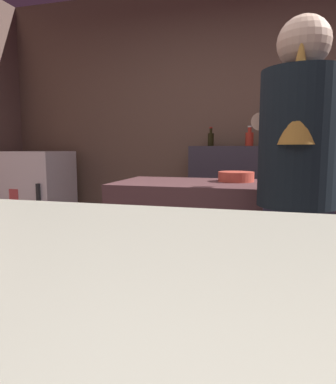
% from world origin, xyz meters
% --- Properties ---
extents(wall_back, '(5.20, 0.10, 2.70)m').
position_xyz_m(wall_back, '(0.00, 2.20, 1.35)').
color(wall_back, brown).
rests_on(wall_back, ground).
extents(prep_counter, '(2.10, 0.60, 0.94)m').
position_xyz_m(prep_counter, '(0.35, 0.73, 0.47)').
color(prep_counter, brown).
rests_on(prep_counter, ground).
extents(back_shelf, '(0.88, 0.36, 1.16)m').
position_xyz_m(back_shelf, '(-0.04, 1.92, 0.58)').
color(back_shelf, '#35313B').
rests_on(back_shelf, ground).
extents(mini_fridge, '(0.57, 0.58, 1.11)m').
position_xyz_m(mini_fridge, '(-2.06, 1.75, 0.56)').
color(mini_fridge, white).
rests_on(mini_fridge, ground).
extents(bartender, '(0.47, 0.54, 1.69)m').
position_xyz_m(bartender, '(0.31, 0.28, 0.98)').
color(bartender, '#29243A').
rests_on(bartender, ground).
extents(mixing_bowl, '(0.22, 0.22, 0.06)m').
position_xyz_m(mixing_bowl, '(0.01, 0.82, 0.97)').
color(mixing_bowl, '#CB4C3B').
rests_on(mixing_bowl, prep_counter).
extents(bottle_soy, '(0.06, 0.06, 0.18)m').
position_xyz_m(bottle_soy, '(-0.31, 1.97, 1.23)').
color(bottle_soy, black).
rests_on(bottle_soy, back_shelf).
extents(bottle_vinegar, '(0.07, 0.07, 0.18)m').
position_xyz_m(bottle_vinegar, '(0.05, 1.94, 1.23)').
color(bottle_vinegar, '#B52D1E').
rests_on(bottle_vinegar, back_shelf).
extents(bottle_olive_oil, '(0.06, 0.06, 0.23)m').
position_xyz_m(bottle_olive_oil, '(0.23, 2.00, 1.25)').
color(bottle_olive_oil, '#D1D277').
rests_on(bottle_olive_oil, back_shelf).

